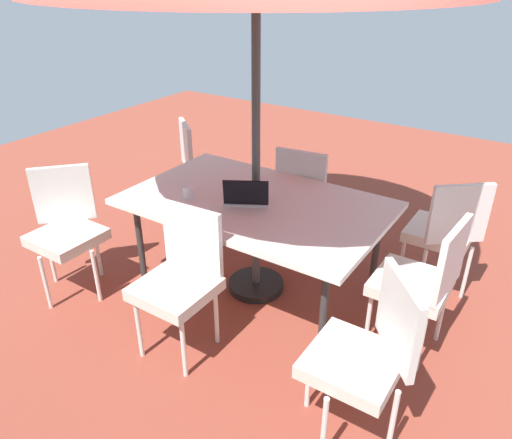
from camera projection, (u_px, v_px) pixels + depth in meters
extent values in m
cube|color=brown|center=(256.00, 289.00, 3.93)|extent=(10.00, 10.00, 0.02)
cube|color=silver|center=(256.00, 203.00, 3.58)|extent=(1.89, 1.19, 0.04)
cylinder|color=#333333|center=(375.00, 253.00, 3.70)|extent=(0.05, 0.05, 0.74)
cylinder|color=#333333|center=(210.00, 203.00, 4.47)|extent=(0.05, 0.05, 0.74)
cylinder|color=#333333|center=(323.00, 315.00, 3.04)|extent=(0.05, 0.05, 0.74)
cylinder|color=#333333|center=(140.00, 244.00, 3.82)|extent=(0.05, 0.05, 0.74)
cylinder|color=#4C4C4C|center=(256.00, 139.00, 3.35)|extent=(0.06, 0.06, 2.50)
cylinder|color=black|center=(256.00, 284.00, 3.91)|extent=(0.44, 0.44, 0.06)
cube|color=silver|center=(411.00, 284.00, 3.13)|extent=(0.46, 0.46, 0.08)
cube|color=white|center=(451.00, 260.00, 2.89)|extent=(0.07, 0.44, 0.45)
cylinder|color=white|center=(391.00, 294.00, 3.48)|extent=(0.03, 0.03, 0.45)
cylinder|color=white|center=(368.00, 320.00, 3.22)|extent=(0.03, 0.03, 0.45)
cylinder|color=white|center=(441.00, 314.00, 3.28)|extent=(0.03, 0.03, 0.45)
cylinder|color=white|center=(421.00, 343.00, 3.03)|extent=(0.03, 0.03, 0.45)
cube|color=silver|center=(209.00, 169.00, 4.89)|extent=(0.46, 0.46, 0.08)
cube|color=white|center=(186.00, 146.00, 4.71)|extent=(0.37, 0.30, 0.45)
cylinder|color=white|center=(231.00, 198.00, 4.91)|extent=(0.03, 0.03, 0.45)
cylinder|color=white|center=(222.00, 184.00, 5.21)|extent=(0.03, 0.03, 0.45)
cylinder|color=white|center=(196.00, 202.00, 4.81)|extent=(0.03, 0.03, 0.45)
cylinder|color=white|center=(189.00, 188.00, 5.11)|extent=(0.03, 0.03, 0.45)
cube|color=silver|center=(353.00, 362.00, 2.51)|extent=(0.46, 0.46, 0.08)
cube|color=white|center=(399.00, 319.00, 2.41)|extent=(0.31, 0.36, 0.45)
cylinder|color=white|center=(309.00, 377.00, 2.78)|extent=(0.03, 0.03, 0.45)
cylinder|color=white|center=(324.00, 430.00, 2.46)|extent=(0.03, 0.03, 0.45)
cylinder|color=white|center=(370.00, 372.00, 2.81)|extent=(0.03, 0.03, 0.45)
cylinder|color=white|center=(392.00, 423.00, 2.50)|extent=(0.03, 0.03, 0.45)
cube|color=silver|center=(175.00, 289.00, 3.08)|extent=(0.46, 0.46, 0.08)
cube|color=white|center=(192.00, 238.00, 3.12)|extent=(0.44, 0.07, 0.45)
cylinder|color=white|center=(139.00, 329.00, 3.14)|extent=(0.03, 0.03, 0.45)
cylinder|color=white|center=(184.00, 348.00, 2.99)|extent=(0.03, 0.03, 0.45)
cylinder|color=white|center=(174.00, 299.00, 3.42)|extent=(0.03, 0.03, 0.45)
cylinder|color=white|center=(216.00, 316.00, 3.26)|extent=(0.03, 0.03, 0.45)
cube|color=silver|center=(308.00, 196.00, 4.31)|extent=(0.46, 0.46, 0.08)
cube|color=white|center=(300.00, 177.00, 4.02)|extent=(0.44, 0.10, 0.45)
cylinder|color=white|center=(332.00, 219.00, 4.51)|extent=(0.03, 0.03, 0.45)
cylinder|color=white|center=(295.00, 211.00, 4.64)|extent=(0.03, 0.03, 0.45)
cylinder|color=white|center=(319.00, 236.00, 4.22)|extent=(0.03, 0.03, 0.45)
cylinder|color=white|center=(280.00, 227.00, 4.36)|extent=(0.03, 0.03, 0.45)
cube|color=silver|center=(439.00, 233.00, 3.73)|extent=(0.46, 0.46, 0.08)
cube|color=white|center=(459.00, 214.00, 3.42)|extent=(0.36, 0.31, 0.45)
cylinder|color=white|center=(445.00, 249.00, 4.03)|extent=(0.03, 0.03, 0.45)
cylinder|color=white|center=(403.00, 251.00, 3.99)|extent=(0.03, 0.03, 0.45)
cylinder|color=white|center=(466.00, 273.00, 3.71)|extent=(0.03, 0.03, 0.45)
cylinder|color=white|center=(421.00, 276.00, 3.68)|extent=(0.03, 0.03, 0.45)
cube|color=silver|center=(67.00, 237.00, 3.66)|extent=(0.46, 0.46, 0.08)
cube|color=white|center=(63.00, 194.00, 3.72)|extent=(0.32, 0.35, 0.45)
cylinder|color=white|center=(46.00, 283.00, 3.59)|extent=(0.03, 0.03, 0.45)
cylinder|color=white|center=(96.00, 276.00, 3.67)|extent=(0.03, 0.03, 0.45)
cylinder|color=white|center=(51.00, 258.00, 3.90)|extent=(0.03, 0.03, 0.45)
cylinder|color=white|center=(98.00, 252.00, 3.98)|extent=(0.03, 0.03, 0.45)
cube|color=#B7B7BC|center=(247.00, 200.00, 3.57)|extent=(0.39, 0.35, 0.02)
cube|color=black|center=(245.00, 192.00, 3.42)|extent=(0.30, 0.20, 0.20)
cylinder|color=white|center=(188.00, 192.00, 3.60)|extent=(0.08, 0.08, 0.08)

